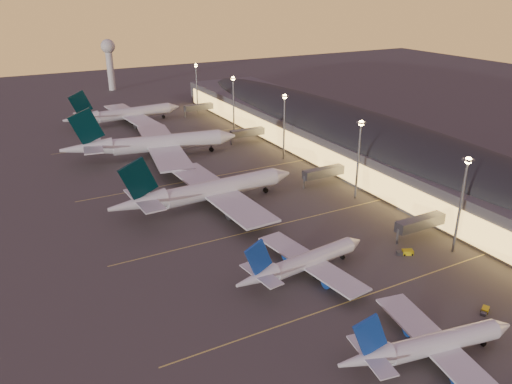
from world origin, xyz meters
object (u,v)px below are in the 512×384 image
(airliner_wide_near, at_px, (208,191))
(airliner_wide_far, at_px, (125,114))
(radar_tower, at_px, (109,56))
(airliner_narrow_north, at_px, (303,262))
(airliner_wide_mid, at_px, (153,144))
(airliner_narrow_south, at_px, (429,345))
(baggage_tug_c, at_px, (406,252))
(baggage_tug_b, at_px, (485,311))

(airliner_wide_near, relative_size, airliner_wide_far, 1.04)
(airliner_wide_near, bearing_deg, airliner_wide_far, 85.61)
(airliner_wide_near, height_order, radar_tower, radar_tower)
(airliner_narrow_north, xyz_separation_m, airliner_wide_mid, (-4.42, 102.26, 2.22))
(airliner_narrow_south, xyz_separation_m, airliner_wide_near, (-7.97, 83.52, 1.68))
(airliner_wide_far, height_order, baggage_tug_c, airliner_wide_far)
(airliner_wide_mid, bearing_deg, airliner_narrow_north, -78.84)
(airliner_narrow_north, height_order, radar_tower, radar_tower)
(airliner_wide_far, distance_m, baggage_tug_c, 167.20)
(airliner_wide_mid, xyz_separation_m, baggage_tug_c, (33.14, -106.43, -5.14))
(radar_tower, distance_m, baggage_tug_b, 282.79)
(airliner_narrow_south, distance_m, radar_tower, 287.38)
(airliner_wide_near, bearing_deg, baggage_tug_c, -60.57)
(radar_tower, bearing_deg, airliner_wide_far, -99.53)
(radar_tower, height_order, baggage_tug_b, radar_tower)
(airliner_narrow_north, height_order, airliner_wide_near, airliner_wide_near)
(airliner_wide_mid, xyz_separation_m, radar_tower, (19.11, 148.85, 16.17))
(airliner_narrow_south, distance_m, airliner_wide_mid, 138.01)
(baggage_tug_b, bearing_deg, airliner_narrow_north, 102.60)
(airliner_wide_near, distance_m, airliner_wide_far, 112.41)
(airliner_narrow_south, xyz_separation_m, baggage_tug_c, (24.73, 31.30, -2.84))
(airliner_narrow_south, distance_m, airliner_wide_far, 195.93)
(airliner_wide_near, xyz_separation_m, airliner_wide_mid, (-0.43, 54.22, 0.62))
(airliner_narrow_north, distance_m, radar_tower, 252.21)
(airliner_narrow_south, xyz_separation_m, radar_tower, (10.70, 286.58, 18.47))
(airliner_narrow_south, bearing_deg, airliner_wide_far, 101.05)
(airliner_narrow_south, bearing_deg, baggage_tug_c, 61.42)
(radar_tower, xyz_separation_m, baggage_tug_c, (14.03, -255.28, -21.31))
(airliner_narrow_north, distance_m, airliner_wide_far, 160.40)
(airliner_wide_mid, bearing_deg, airliner_narrow_south, -77.82)
(airliner_wide_far, height_order, radar_tower, radar_tower)
(airliner_wide_mid, xyz_separation_m, airliner_wide_far, (3.88, 58.13, -0.82))
(airliner_narrow_south, distance_m, airliner_narrow_north, 35.70)
(airliner_wide_far, relative_size, radar_tower, 1.83)
(airliner_narrow_north, xyz_separation_m, radar_tower, (14.69, 251.11, 18.39))
(airliner_narrow_south, height_order, airliner_narrow_north, airliner_narrow_north)
(airliner_wide_far, bearing_deg, airliner_narrow_north, -94.99)
(airliner_wide_near, bearing_deg, radar_tower, 82.11)
(airliner_narrow_north, relative_size, radar_tower, 1.16)
(airliner_narrow_north, relative_size, airliner_wide_near, 0.61)
(airliner_narrow_south, bearing_deg, radar_tower, 97.59)
(airliner_wide_mid, bearing_deg, airliner_wide_far, 94.87)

